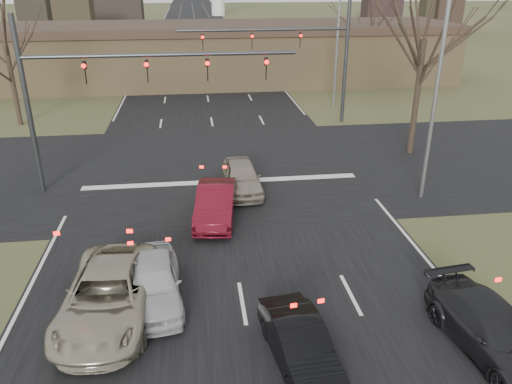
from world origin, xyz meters
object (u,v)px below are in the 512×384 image
at_px(car_silver_suv, 108,295).
at_px(car_silver_ahead, 242,177).
at_px(building, 225,53).
at_px(car_red_ahead, 216,203).
at_px(streetlight_right_near, 434,75).
at_px(streetlight_right_far, 335,32).
at_px(car_charcoal_sedan, 493,330).
at_px(car_white_sedan, 154,282).
at_px(mast_arm_near, 101,82).
at_px(car_black_hatch, 300,343).
at_px(mast_arm_far, 305,48).

height_order(car_silver_suv, car_silver_ahead, car_silver_suv).
bearing_deg(building, car_red_ahead, -94.93).
xyz_separation_m(car_red_ahead, car_silver_ahead, (1.38, 2.81, -0.01)).
relative_size(streetlight_right_near, streetlight_right_far, 1.00).
height_order(building, car_silver_ahead, building).
bearing_deg(car_silver_ahead, car_charcoal_sedan, -66.19).
relative_size(car_white_sedan, car_charcoal_sedan, 0.90).
xyz_separation_m(building, car_charcoal_sedan, (4.50, -37.95, -2.00)).
bearing_deg(building, car_white_sedan, -97.78).
height_order(building, mast_arm_near, mast_arm_near).
bearing_deg(car_silver_suv, car_silver_ahead, 64.75).
height_order(streetlight_right_near, car_red_ahead, streetlight_right_near).
bearing_deg(building, streetlight_right_far, -56.35).
height_order(mast_arm_near, car_charcoal_sedan, mast_arm_near).
height_order(streetlight_right_far, car_black_hatch, streetlight_right_far).
relative_size(car_silver_suv, car_red_ahead, 1.25).
distance_m(streetlight_right_near, car_silver_suv, 15.45).
relative_size(mast_arm_near, car_black_hatch, 3.24).
xyz_separation_m(car_black_hatch, car_red_ahead, (-1.73, 8.75, 0.10)).
bearing_deg(car_white_sedan, car_charcoal_sedan, -25.48).
height_order(building, mast_arm_far, mast_arm_far).
distance_m(streetlight_right_far, car_charcoal_sedan, 27.54).
bearing_deg(mast_arm_near, car_black_hatch, -63.10).
height_order(mast_arm_far, car_silver_suv, mast_arm_far).
bearing_deg(car_silver_suv, car_charcoal_sedan, -11.64).
xyz_separation_m(car_charcoal_sedan, car_red_ahead, (-7.00, 8.95, 0.05)).
bearing_deg(car_red_ahead, car_black_hatch, -71.46).
bearing_deg(streetlight_right_far, car_charcoal_sedan, -95.98).
relative_size(mast_arm_far, car_silver_suv, 2.04).
distance_m(car_black_hatch, car_red_ahead, 8.92).
xyz_separation_m(mast_arm_near, streetlight_right_near, (14.05, -3.00, 0.51)).
height_order(mast_arm_near, car_white_sedan, mast_arm_near).
xyz_separation_m(mast_arm_far, streetlight_right_far, (3.14, 4.00, 0.57)).
bearing_deg(mast_arm_far, car_silver_ahead, -115.36).
bearing_deg(car_silver_suv, building, 83.68).
relative_size(mast_arm_near, streetlight_right_far, 1.21).
relative_size(building, car_silver_ahead, 10.16).
distance_m(building, mast_arm_far, 15.75).
height_order(mast_arm_near, mast_arm_far, same).
bearing_deg(mast_arm_near, car_white_sedan, -75.14).
distance_m(car_black_hatch, car_silver_ahead, 11.56).
bearing_deg(mast_arm_near, mast_arm_far, 41.22).
height_order(building, streetlight_right_far, streetlight_right_far).
distance_m(building, streetlight_right_far, 13.53).
distance_m(mast_arm_near, car_white_sedan, 10.75).
height_order(mast_arm_far, car_black_hatch, mast_arm_far).
bearing_deg(streetlight_right_near, car_silver_suv, -150.92).
bearing_deg(car_white_sedan, mast_arm_far, 60.54).
distance_m(mast_arm_near, streetlight_right_far, 20.20).
distance_m(mast_arm_near, car_red_ahead, 7.57).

